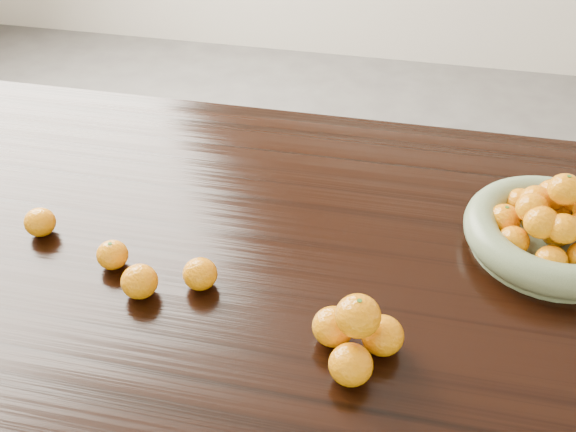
% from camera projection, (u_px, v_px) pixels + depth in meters
% --- Properties ---
extents(dining_table, '(2.00, 1.00, 0.75)m').
position_uv_depth(dining_table, '(277.00, 273.00, 1.30)').
color(dining_table, black).
rests_on(dining_table, ground).
extents(fruit_bowl, '(0.33, 0.33, 0.16)m').
position_uv_depth(fruit_bowl, '(553.00, 230.00, 1.20)').
color(fruit_bowl, gray).
rests_on(fruit_bowl, dining_table).
extents(orange_pyramid, '(0.15, 0.14, 0.12)m').
position_uv_depth(orange_pyramid, '(356.00, 335.00, 1.00)').
color(orange_pyramid, orange).
rests_on(orange_pyramid, dining_table).
extents(loose_orange_0, '(0.06, 0.06, 0.05)m').
position_uv_depth(loose_orange_0, '(112.00, 255.00, 1.17)').
color(loose_orange_0, orange).
rests_on(loose_orange_0, dining_table).
extents(loose_orange_1, '(0.06, 0.06, 0.06)m').
position_uv_depth(loose_orange_1, '(139.00, 281.00, 1.11)').
color(loose_orange_1, orange).
rests_on(loose_orange_1, dining_table).
extents(loose_orange_2, '(0.06, 0.06, 0.06)m').
position_uv_depth(loose_orange_2, '(200.00, 274.00, 1.13)').
color(loose_orange_2, orange).
rests_on(loose_orange_2, dining_table).
extents(loose_orange_3, '(0.06, 0.06, 0.06)m').
position_uv_depth(loose_orange_3, '(40.00, 222.00, 1.25)').
color(loose_orange_3, orange).
rests_on(loose_orange_3, dining_table).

